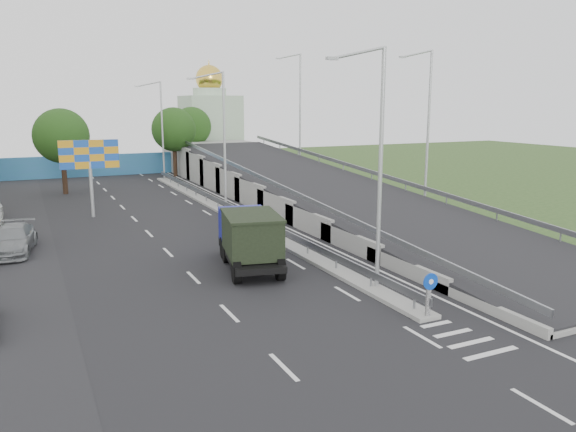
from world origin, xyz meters
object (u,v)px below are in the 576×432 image
lamp_post_far (160,125)px  lamp_post_mid (222,134)px  church (210,124)px  billboard (89,159)px  lamp_post_near (377,157)px  parked_car_d (12,240)px  dump_truck (249,236)px  sign_bollard (429,294)px

lamp_post_far → lamp_post_mid: bearing=-90.0°
church → billboard: 37.23m
lamp_post_near → parked_car_d: size_ratio=1.95×
lamp_post_near → parked_car_d: (-14.23, 13.53, -5.06)m
lamp_post_near → dump_truck: (-3.55, 5.67, -4.24)m
church → billboard: size_ratio=2.51×
parked_car_d → lamp_post_mid: bearing=33.2°
billboard → lamp_post_mid: bearing=-12.4°
lamp_post_far → church: (9.89, 14.00, -0.50)m
sign_bollard → lamp_post_mid: (0.11, 23.83, 4.77)m
lamp_post_mid → billboard: 9.47m
church → billboard: church is taller
sign_bollard → dump_truck: bearing=109.9°
sign_bollard → parked_car_d: (-14.12, 17.36, -0.28)m
lamp_post_far → billboard: (-9.11, -18.00, -1.62)m
lamp_post_far → parked_car_d: 30.47m
church → dump_truck: size_ratio=2.04×
lamp_post_mid → church: (9.89, 34.00, -0.50)m
dump_truck → parked_car_d: dump_truck is taller
billboard → parked_car_d: bearing=-121.1°
church → parked_car_d: church is taller
lamp_post_mid → lamp_post_far: (0.00, 20.00, 0.00)m
lamp_post_mid → parked_car_d: bearing=-155.6°
lamp_post_mid → lamp_post_far: 20.00m
lamp_post_far → church: church is taller
billboard → parked_car_d: billboard is taller
dump_truck → church: bearing=86.2°
billboard → parked_car_d: (-5.12, -8.47, -3.44)m
church → sign_bollard: bearing=-99.8°
sign_bollard → billboard: (-9.00, 25.83, 3.15)m
lamp_post_far → dump_truck: size_ratio=1.49×
church → dump_truck: bearing=-105.5°
lamp_post_near → parked_car_d: 20.28m
lamp_post_far → lamp_post_near: bearing=-90.0°
lamp_post_near → billboard: 23.87m
lamp_post_mid → sign_bollard: bearing=-90.3°
lamp_post_far → parked_car_d: lamp_post_far is taller
dump_truck → lamp_post_mid: bearing=87.9°
lamp_post_near → parked_car_d: bearing=136.4°
dump_truck → sign_bollard: bearing=-58.3°
lamp_post_near → billboard: size_ratio=1.83×
lamp_post_mid → lamp_post_near: bearing=-90.0°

